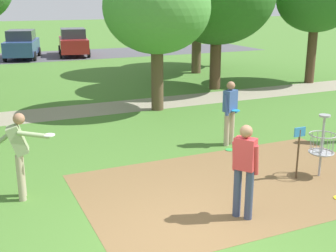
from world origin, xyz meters
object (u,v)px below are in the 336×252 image
(disc_golf_basket, at_px, (320,143))
(tree_near_right, at_px, (157,8))
(parked_car_center_right, at_px, (73,42))
(player_foreground_watching, at_px, (20,150))
(player_throwing, at_px, (245,166))
(player_waiting_right, at_px, (230,109))
(parked_car_center_left, at_px, (22,44))
(frisbee_far_left, at_px, (230,150))

(disc_golf_basket, relative_size, tree_near_right, 0.28)
(tree_near_right, relative_size, parked_car_center_right, 1.13)
(player_foreground_watching, bearing_deg, tree_near_right, 46.95)
(player_throwing, distance_m, player_waiting_right, 4.11)
(parked_car_center_left, bearing_deg, frisbee_far_left, -83.03)
(player_throwing, height_order, frisbee_far_left, player_throwing)
(player_foreground_watching, distance_m, player_waiting_right, 5.53)
(disc_golf_basket, bearing_deg, player_foreground_watching, 166.01)
(player_foreground_watching, xyz_separation_m, player_waiting_right, (5.41, 1.18, -0.02))
(player_foreground_watching, height_order, player_waiting_right, same)
(disc_golf_basket, height_order, player_throwing, player_throwing)
(player_waiting_right, bearing_deg, player_throwing, -118.53)
(player_throwing, xyz_separation_m, frisbee_far_left, (1.74, 3.20, -0.96))
(player_throwing, relative_size, player_waiting_right, 1.00)
(player_foreground_watching, relative_size, parked_car_center_right, 0.39)
(player_throwing, distance_m, tree_near_right, 8.55)
(disc_golf_basket, distance_m, player_waiting_right, 2.74)
(player_throwing, distance_m, parked_car_center_right, 24.77)
(frisbee_far_left, height_order, parked_car_center_right, parked_car_center_right)
(tree_near_right, height_order, parked_car_center_left, tree_near_right)
(player_throwing, bearing_deg, parked_car_center_left, 92.00)
(player_throwing, height_order, tree_near_right, tree_near_right)
(disc_golf_basket, bearing_deg, tree_near_right, 96.48)
(disc_golf_basket, distance_m, frisbee_far_left, 2.52)
(disc_golf_basket, distance_m, player_foreground_watching, 6.19)
(disc_golf_basket, height_order, player_foreground_watching, player_foreground_watching)
(disc_golf_basket, xyz_separation_m, parked_car_center_right, (0.00, 23.70, 0.17))
(player_waiting_right, height_order, parked_car_center_right, parked_car_center_right)
(frisbee_far_left, xyz_separation_m, parked_car_center_left, (-2.59, 21.19, 0.91))
(disc_golf_basket, xyz_separation_m, tree_near_right, (-0.80, 7.06, 2.70))
(player_throwing, bearing_deg, player_foreground_watching, 144.78)
(player_waiting_right, distance_m, tree_near_right, 5.05)
(player_throwing, distance_m, parked_car_center_left, 24.41)
(player_foreground_watching, distance_m, parked_car_center_left, 22.12)
(frisbee_far_left, bearing_deg, player_waiting_right, 61.17)
(tree_near_right, relative_size, parked_car_center_left, 1.11)
(disc_golf_basket, relative_size, player_waiting_right, 0.81)
(disc_golf_basket, height_order, parked_car_center_right, parked_car_center_right)
(player_throwing, bearing_deg, tree_near_right, 77.63)
(frisbee_far_left, bearing_deg, tree_near_right, 89.81)
(player_foreground_watching, distance_m, tree_near_right, 8.00)
(parked_car_center_left, relative_size, parked_car_center_right, 1.02)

